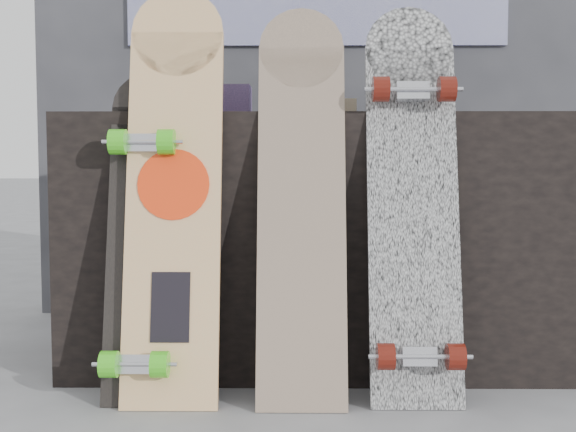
{
  "coord_description": "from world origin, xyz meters",
  "views": [
    {
      "loc": [
        -0.09,
        -1.85,
        0.65
      ],
      "look_at": [
        -0.11,
        0.2,
        0.5
      ],
      "focal_mm": 45.0,
      "sensor_mm": 36.0,
      "label": 1
    }
  ],
  "objects_px": {
    "longboard_celtic": "(302,187)",
    "longboard_cascadia": "(413,193)",
    "longboard_geisha": "(174,179)",
    "vendor_table": "(323,241)",
    "skateboard_dark": "(143,231)"
  },
  "relations": [
    {
      "from": "longboard_geisha",
      "to": "skateboard_dark",
      "type": "distance_m",
      "value": 0.17
    },
    {
      "from": "longboard_geisha",
      "to": "longboard_cascadia",
      "type": "xyz_separation_m",
      "value": [
        0.66,
        0.0,
        -0.04
      ]
    },
    {
      "from": "vendor_table",
      "to": "skateboard_dark",
      "type": "xyz_separation_m",
      "value": [
        -0.51,
        -0.38,
        0.07
      ]
    },
    {
      "from": "longboard_geisha",
      "to": "longboard_cascadia",
      "type": "bearing_deg",
      "value": 0.37
    },
    {
      "from": "longboard_celtic",
      "to": "longboard_cascadia",
      "type": "distance_m",
      "value": 0.31
    },
    {
      "from": "longboard_geisha",
      "to": "longboard_celtic",
      "type": "distance_m",
      "value": 0.35
    },
    {
      "from": "longboard_cascadia",
      "to": "longboard_celtic",
      "type": "bearing_deg",
      "value": 179.03
    },
    {
      "from": "vendor_table",
      "to": "longboard_celtic",
      "type": "relative_size",
      "value": 1.45
    },
    {
      "from": "skateboard_dark",
      "to": "longboard_cascadia",
      "type": "bearing_deg",
      "value": 1.46
    },
    {
      "from": "longboard_cascadia",
      "to": "skateboard_dark",
      "type": "distance_m",
      "value": 0.75
    },
    {
      "from": "longboard_cascadia",
      "to": "vendor_table",
      "type": "bearing_deg",
      "value": 123.19
    },
    {
      "from": "longboard_cascadia",
      "to": "skateboard_dark",
      "type": "height_order",
      "value": "longboard_cascadia"
    },
    {
      "from": "longboard_celtic",
      "to": "longboard_cascadia",
      "type": "bearing_deg",
      "value": -0.97
    },
    {
      "from": "vendor_table",
      "to": "longboard_geisha",
      "type": "relative_size",
      "value": 1.39
    },
    {
      "from": "skateboard_dark",
      "to": "vendor_table",
      "type": "bearing_deg",
      "value": 36.29
    }
  ]
}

